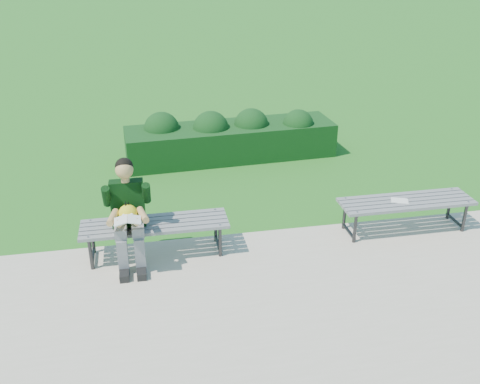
# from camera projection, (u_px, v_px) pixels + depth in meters

# --- Properties ---
(ground) EXTENTS (80.00, 80.00, 0.00)m
(ground) POSITION_uv_depth(u_px,v_px,m) (257.00, 233.00, 7.27)
(ground) COLOR #216F16
(ground) RESTS_ON ground
(walkway) EXTENTS (30.00, 3.50, 0.02)m
(walkway) POSITION_uv_depth(u_px,v_px,m) (293.00, 312.00, 5.72)
(walkway) COLOR beige
(walkway) RESTS_ON ground
(hedge) EXTENTS (3.79, 1.16, 0.89)m
(hedge) POSITION_uv_depth(u_px,v_px,m) (229.00, 137.00, 9.62)
(hedge) COLOR #193B12
(hedge) RESTS_ON ground
(bench_left) EXTENTS (1.80, 0.50, 0.46)m
(bench_left) POSITION_uv_depth(u_px,v_px,m) (155.00, 227.00, 6.58)
(bench_left) COLOR gray
(bench_left) RESTS_ON walkway
(bench_right) EXTENTS (1.80, 0.50, 0.46)m
(bench_right) POSITION_uv_depth(u_px,v_px,m) (406.00, 204.00, 7.15)
(bench_right) COLOR gray
(bench_right) RESTS_ON walkway
(seated_boy) EXTENTS (0.56, 0.76, 1.31)m
(seated_boy) POSITION_uv_depth(u_px,v_px,m) (128.00, 211.00, 6.32)
(seated_boy) COLOR slate
(seated_boy) RESTS_ON walkway
(paper_sheet) EXTENTS (0.26, 0.23, 0.01)m
(paper_sheet) POSITION_uv_depth(u_px,v_px,m) (400.00, 201.00, 7.10)
(paper_sheet) COLOR white
(paper_sheet) RESTS_ON bench_right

